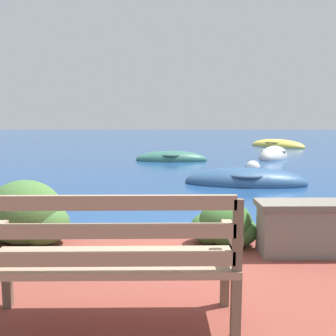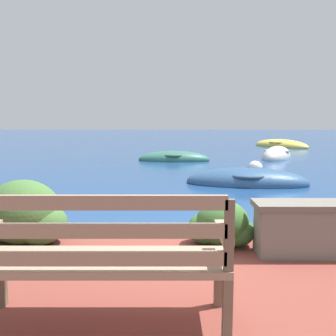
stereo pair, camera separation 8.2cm
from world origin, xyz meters
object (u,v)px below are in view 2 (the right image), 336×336
park_bench (101,256)px  mooring_buoy (253,168)px  rowboat_far (275,156)px  rowboat_outer (279,146)px  rowboat_nearest (245,182)px  rowboat_mid (172,159)px

park_bench → mooring_buoy: 9.23m
rowboat_far → rowboat_outer: 5.70m
rowboat_nearest → rowboat_far: (2.31, 5.55, 0.01)m
rowboat_far → rowboat_outer: bearing=10.5°
park_bench → rowboat_mid: 11.19m
park_bench → rowboat_mid: bearing=79.3°
rowboat_mid → rowboat_far: 4.06m
rowboat_nearest → rowboat_outer: 11.70m
rowboat_nearest → rowboat_mid: 5.02m
rowboat_nearest → rowboat_outer: (4.11, 10.96, 0.00)m
rowboat_nearest → mooring_buoy: (0.72, 2.28, 0.02)m
rowboat_nearest → mooring_buoy: size_ratio=6.29×
park_bench → rowboat_mid: (0.64, 11.16, -0.65)m
rowboat_mid → rowboat_outer: 8.48m
rowboat_mid → rowboat_outer: (5.77, 6.22, 0.01)m
park_bench → rowboat_nearest: bearing=62.8°
rowboat_mid → rowboat_outer: size_ratio=0.81×
rowboat_mid → rowboat_outer: rowboat_outer is taller
rowboat_outer → mooring_buoy: rowboat_outer is taller
rowboat_nearest → rowboat_outer: rowboat_outer is taller
park_bench → rowboat_far: bearing=61.4°
rowboat_nearest → mooring_buoy: 2.39m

